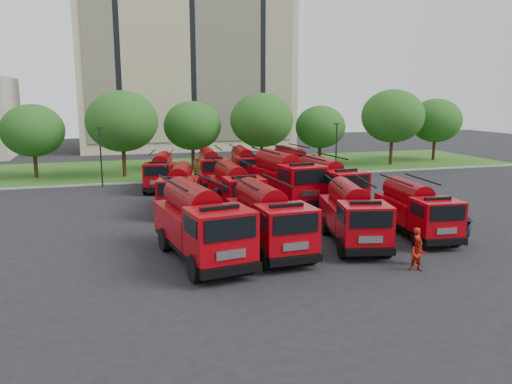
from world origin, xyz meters
TOP-DOWN VIEW (x-y plane):
  - ground at (0.00, 0.00)m, footprint 140.00×140.00m
  - lawn at (0.00, 26.00)m, footprint 70.00×16.00m
  - curb at (0.00, 17.90)m, footprint 70.00×0.30m
  - apartment_building at (2.00, 47.94)m, footprint 30.00×14.18m
  - tree_1 at (-16.00, 23.00)m, footprint 5.71×5.71m
  - tree_2 at (-8.00, 21.50)m, footprint 6.72×6.72m
  - tree_3 at (-1.00, 24.00)m, footprint 5.88×5.88m
  - tree_4 at (6.00, 22.50)m, footprint 6.55×6.55m
  - tree_5 at (13.00, 23.50)m, footprint 5.46×5.46m
  - tree_6 at (21.00, 22.00)m, footprint 6.89×6.89m
  - tree_7 at (28.00, 24.00)m, footprint 6.05×6.05m
  - lamp_post_0 at (-10.00, 17.20)m, footprint 0.60×0.25m
  - lamp_post_1 at (12.00, 17.20)m, footprint 0.60×0.25m
  - fire_truck_0 at (-5.22, -4.42)m, footprint 3.87×8.07m
  - fire_truck_1 at (-1.72, -4.02)m, footprint 2.93×7.34m
  - fire_truck_2 at (2.97, -4.07)m, footprint 3.76×7.17m
  - fire_truck_3 at (7.04, -3.70)m, footprint 2.86×6.67m
  - fire_truck_4 at (-4.80, 6.13)m, footprint 3.78×7.02m
  - fire_truck_5 at (-1.26, 4.80)m, footprint 2.64×7.01m
  - fire_truck_6 at (2.97, 6.77)m, footprint 3.70×8.26m
  - fire_truck_7 at (5.66, 5.03)m, footprint 3.16×7.42m
  - fire_truck_8 at (-5.20, 14.63)m, footprint 3.46×6.74m
  - fire_truck_9 at (-0.84, 15.41)m, footprint 2.82×6.87m
  - fire_truck_10 at (2.19, 15.25)m, footprint 3.00×7.11m
  - fire_truck_11 at (6.55, 14.11)m, footprint 3.00×7.11m
  - firefighter_0 at (4.26, -8.07)m, footprint 0.80×0.76m
  - firefighter_1 at (3.82, -8.81)m, footprint 0.84×0.68m
  - firefighter_2 at (6.49, -4.14)m, footprint 0.86×1.20m
  - firefighter_3 at (8.60, -6.05)m, footprint 1.05×1.05m
  - firefighter_4 at (-2.66, 3.98)m, footprint 1.06×1.06m
  - firefighter_5 at (7.67, 4.79)m, footprint 1.63×1.26m

SIDE VIEW (x-z plane):
  - ground at x=0.00m, z-range 0.00..0.00m
  - firefighter_0 at x=4.26m, z-range -0.89..0.89m
  - firefighter_1 at x=3.82m, z-range -0.76..0.76m
  - firefighter_2 at x=6.49m, z-range -0.92..0.92m
  - firefighter_3 at x=8.60m, z-range -0.76..0.76m
  - firefighter_4 at x=-2.66m, z-range -0.93..0.93m
  - firefighter_5 at x=7.67m, z-range -0.81..0.81m
  - lawn at x=0.00m, z-range 0.00..0.12m
  - curb at x=0.00m, z-range 0.00..0.14m
  - fire_truck_8 at x=-5.20m, z-range 0.01..2.93m
  - fire_truck_3 at x=7.04m, z-range 0.01..2.96m
  - fire_truck_4 at x=-4.80m, z-range 0.01..3.05m
  - fire_truck_9 at x=-0.84m, z-range 0.01..3.07m
  - fire_truck_2 at x=2.97m, z-range 0.01..3.12m
  - fire_truck_10 at x=2.19m, z-range 0.01..3.17m
  - fire_truck_11 at x=6.55m, z-range 0.01..3.17m
  - fire_truck_5 at x=-1.26m, z-range 0.01..3.19m
  - fire_truck_7 at x=5.66m, z-range 0.01..3.30m
  - fire_truck_1 at x=-1.72m, z-range 0.01..3.30m
  - fire_truck_0 at x=-5.22m, z-range 0.01..3.54m
  - fire_truck_6 at x=2.97m, z-range 0.01..3.65m
  - lamp_post_0 at x=-10.00m, z-range 0.34..5.45m
  - lamp_post_1 at x=12.00m, z-range 0.34..5.45m
  - tree_5 at x=13.00m, z-range 1.01..7.69m
  - tree_1 at x=-16.00m, z-range 1.06..8.04m
  - tree_3 at x=-1.00m, z-range 1.09..8.28m
  - tree_7 at x=28.00m, z-range 1.12..8.52m
  - tree_4 at x=6.00m, z-range 1.21..9.23m
  - tree_2 at x=-8.00m, z-range 1.25..9.46m
  - tree_6 at x=21.00m, z-range 1.28..9.70m
  - apartment_building at x=2.00m, z-range 0.00..25.00m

